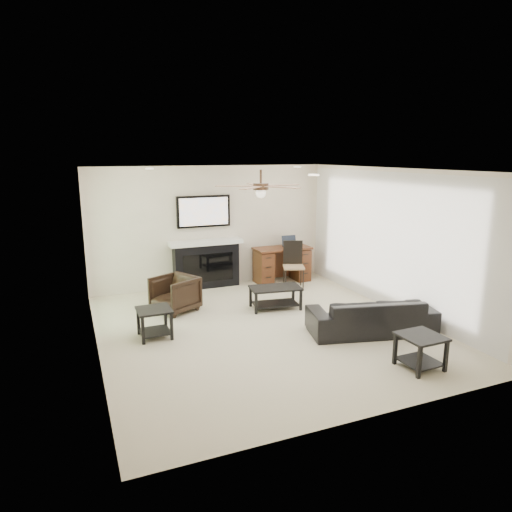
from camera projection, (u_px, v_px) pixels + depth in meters
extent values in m
plane|color=beige|center=(263.00, 328.00, 7.30)|extent=(5.50, 5.50, 0.00)
cube|color=white|center=(263.00, 170.00, 6.75)|extent=(5.00, 5.50, 0.04)
cube|color=beige|center=(211.00, 227.00, 9.50)|extent=(5.00, 0.04, 2.50)
cube|color=beige|center=(372.00, 306.00, 4.54)|extent=(5.00, 0.04, 2.50)
cube|color=beige|center=(92.00, 267.00, 6.09)|extent=(0.04, 5.50, 2.50)
cube|color=beige|center=(395.00, 241.00, 7.96)|extent=(0.04, 5.50, 2.50)
cube|color=silver|center=(388.00, 241.00, 8.03)|extent=(0.04, 5.10, 2.40)
cube|color=#93BC89|center=(90.00, 258.00, 7.54)|extent=(0.04, 1.80, 2.10)
cylinder|color=#382619|center=(261.00, 186.00, 6.89)|extent=(1.40, 1.40, 0.30)
imported|color=black|center=(371.00, 315.00, 7.08)|extent=(2.05, 1.19, 0.56)
imported|color=black|center=(175.00, 294.00, 8.04)|extent=(0.93, 0.92, 0.63)
cube|color=black|center=(275.00, 298.00, 8.20)|extent=(0.96, 0.63, 0.40)
cube|color=black|center=(420.00, 352.00, 5.91)|extent=(0.53, 0.53, 0.45)
cube|color=black|center=(155.00, 323.00, 6.91)|extent=(0.51, 0.51, 0.45)
cube|color=black|center=(206.00, 242.00, 9.35)|extent=(1.52, 0.34, 1.91)
cube|color=#401A10|center=(282.00, 264.00, 9.92)|extent=(1.22, 0.56, 0.76)
cube|color=black|center=(294.00, 265.00, 9.40)|extent=(0.55, 0.56, 0.97)
cube|color=black|center=(291.00, 242.00, 9.86)|extent=(0.33, 0.24, 0.23)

